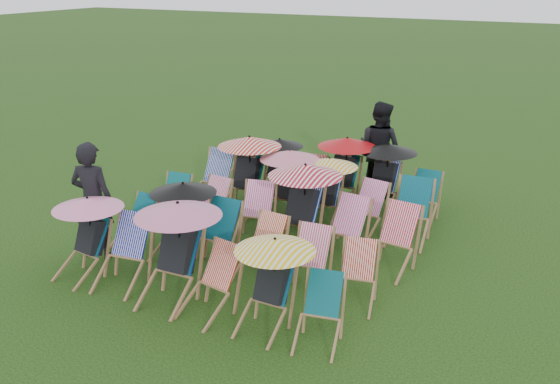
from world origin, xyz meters
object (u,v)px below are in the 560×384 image
at_px(deckchair_5, 319,313).
at_px(person_left, 93,201).
at_px(deckchair_0, 84,236).
at_px(deckchair_29, 423,198).
at_px(person_rear, 379,148).

distance_m(deckchair_5, person_left, 4.29).
height_order(deckchair_0, deckchair_5, deckchair_0).
distance_m(deckchair_0, deckchair_29, 5.98).
relative_size(deckchair_0, deckchair_29, 1.43).
bearing_deg(person_rear, deckchair_5, 115.93).
height_order(deckchair_29, person_left, person_left).
bearing_deg(person_rear, person_left, 72.72).
relative_size(deckchair_5, deckchair_29, 0.98).
distance_m(deckchair_5, deckchair_29, 4.57).
relative_size(deckchair_5, person_rear, 0.44).
distance_m(deckchair_5, person_rear, 5.76).
bearing_deg(deckchair_29, deckchair_0, -130.74).
xyz_separation_m(deckchair_29, person_rear, (-1.21, 1.04, 0.53)).
height_order(deckchair_29, person_rear, person_rear).
bearing_deg(deckchair_0, person_left, 129.25).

